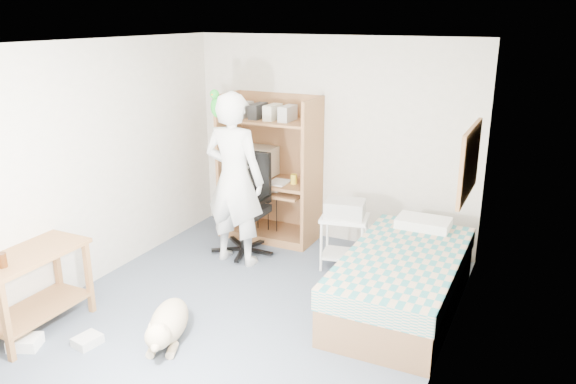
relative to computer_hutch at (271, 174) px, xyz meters
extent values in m
plane|color=#464E5F|center=(0.70, -1.74, -0.82)|extent=(4.00, 4.00, 0.00)
cube|color=beige|center=(0.70, 0.26, 0.43)|extent=(3.60, 0.02, 2.50)
cube|color=beige|center=(2.50, -1.74, 0.43)|extent=(0.02, 4.00, 2.50)
cube|color=beige|center=(-1.10, -1.74, 0.43)|extent=(0.02, 4.00, 2.50)
cube|color=white|center=(0.70, -1.74, 1.68)|extent=(3.60, 4.00, 0.02)
cube|color=brown|center=(-0.58, -0.04, 0.08)|extent=(0.04, 0.60, 1.80)
cube|color=brown|center=(0.58, -0.04, 0.08)|extent=(0.04, 0.60, 1.80)
cube|color=brown|center=(0.00, 0.25, 0.08)|extent=(1.20, 0.02, 1.80)
cube|color=brown|center=(0.00, -0.04, -0.08)|extent=(1.12, 0.60, 0.04)
cube|color=brown|center=(0.00, -0.12, -0.18)|extent=(1.00, 0.50, 0.03)
cube|color=brown|center=(0.00, -0.04, 0.68)|extent=(1.12, 0.55, 0.03)
cube|color=brown|center=(0.00, -0.04, -0.77)|extent=(1.12, 0.60, 0.10)
cube|color=brown|center=(2.00, -1.14, -0.64)|extent=(1.00, 2.00, 0.36)
cube|color=teal|center=(2.00, -1.14, -0.36)|extent=(1.02, 2.02, 0.20)
cube|color=white|center=(2.00, -0.34, -0.22)|extent=(0.55, 0.35, 0.12)
cube|color=brown|center=(-0.85, -2.94, -0.09)|extent=(0.50, 1.00, 0.04)
cube|color=brown|center=(-0.65, -3.39, -0.47)|extent=(0.05, 0.05, 0.70)
cube|color=brown|center=(-1.05, -2.49, -0.47)|extent=(0.05, 0.05, 0.70)
cube|color=brown|center=(-0.65, -2.49, -0.47)|extent=(0.05, 0.05, 0.70)
cube|color=brown|center=(-0.85, -2.94, -0.62)|extent=(0.46, 0.92, 0.03)
cube|color=olive|center=(2.48, -0.84, 0.63)|extent=(0.03, 0.90, 0.60)
cube|color=brown|center=(2.47, -0.84, 0.94)|extent=(0.04, 0.94, 0.04)
cube|color=brown|center=(2.47, -0.84, 0.32)|extent=(0.04, 0.94, 0.04)
cylinder|color=black|center=(-0.05, -0.63, -0.78)|extent=(0.66, 0.66, 0.07)
cylinder|color=black|center=(-0.05, -0.63, -0.57)|extent=(0.07, 0.07, 0.44)
cube|color=black|center=(-0.05, -0.63, -0.30)|extent=(0.51, 0.51, 0.09)
cube|color=black|center=(-0.05, -0.37, 0.06)|extent=(0.46, 0.07, 0.61)
cube|color=black|center=(-0.33, -0.62, -0.14)|extent=(0.05, 0.33, 0.04)
cube|color=black|center=(0.23, -0.63, -0.14)|extent=(0.05, 0.33, 0.04)
imported|color=white|center=(0.00, -0.88, 0.16)|extent=(0.72, 0.47, 1.96)
ellipsoid|color=#159028|center=(-0.20, -0.86, 0.95)|extent=(0.14, 0.14, 0.23)
sphere|color=#159028|center=(-0.20, -0.90, 1.09)|extent=(0.10, 0.10, 0.10)
cone|color=#EC5415|center=(-0.20, -0.95, 1.09)|extent=(0.04, 0.04, 0.04)
cylinder|color=#159028|center=(-0.20, -0.80, 0.81)|extent=(0.03, 0.16, 0.14)
ellipsoid|color=tan|center=(0.29, -2.51, -0.67)|extent=(0.55, 0.72, 0.30)
sphere|color=tan|center=(0.44, -2.85, -0.60)|extent=(0.22, 0.22, 0.22)
cone|color=tan|center=(0.39, -2.89, -0.50)|extent=(0.06, 0.06, 0.08)
cone|color=tan|center=(0.49, -2.84, -0.50)|extent=(0.06, 0.06, 0.08)
ellipsoid|color=tan|center=(0.47, -2.93, -0.64)|extent=(0.11, 0.14, 0.07)
cylinder|color=tan|center=(0.15, -2.19, -0.73)|extent=(0.13, 0.21, 0.11)
cube|color=white|center=(1.17, -0.50, -0.23)|extent=(0.57, 0.49, 0.04)
cube|color=white|center=(1.17, -0.50, -0.67)|extent=(0.53, 0.44, 0.03)
cylinder|color=white|center=(0.95, -0.67, -0.53)|extent=(0.03, 0.03, 0.59)
cylinder|color=white|center=(1.40, -0.67, -0.53)|extent=(0.03, 0.03, 0.59)
cylinder|color=white|center=(0.95, -0.33, -0.53)|extent=(0.03, 0.03, 0.59)
cylinder|color=white|center=(1.40, -0.33, -0.53)|extent=(0.03, 0.03, 0.59)
cube|color=#A6A6A1|center=(1.17, -0.50, -0.12)|extent=(0.47, 0.39, 0.18)
cube|color=beige|center=(-0.18, 0.01, 0.13)|extent=(0.39, 0.41, 0.36)
cube|color=navy|center=(-0.18, -0.19, 0.13)|extent=(0.31, 0.02, 0.25)
cube|color=beige|center=(-0.04, -0.16, -0.15)|extent=(0.47, 0.22, 0.03)
cylinder|color=yellow|center=(0.36, -0.09, 0.00)|extent=(0.08, 0.08, 0.12)
cylinder|color=#3C1C09|center=(-0.80, -3.23, -0.01)|extent=(0.08, 0.08, 0.12)
cube|color=white|center=(-0.71, -3.20, -0.77)|extent=(0.31, 0.29, 0.10)
cube|color=beige|center=(-0.27, -2.94, -0.78)|extent=(0.21, 0.25, 0.08)
camera|label=1|loc=(3.13, -5.99, 1.91)|focal=35.00mm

